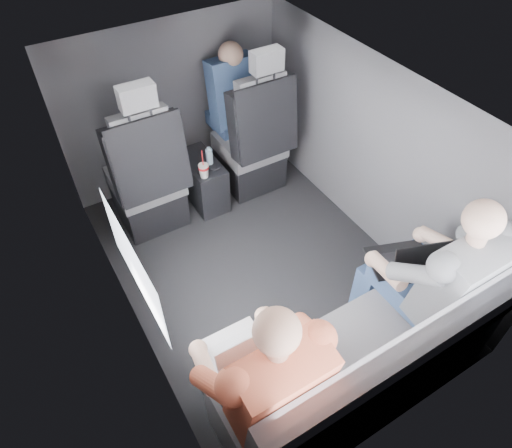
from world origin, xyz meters
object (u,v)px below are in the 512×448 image
passenger_rear_left (261,376)px  passenger_front_right (232,95)px  soda_cup (204,170)px  front_seat_left (148,183)px  center_console (203,181)px  water_bottle (209,157)px  laptop_black (408,261)px  rear_bench (364,366)px  front_seat_right (253,146)px  laptop_white (239,350)px  passenger_rear_right (433,278)px

passenger_rear_left → passenger_front_right: passenger_rear_left is taller
soda_cup → passenger_rear_left: (-0.53, -1.66, 0.17)m
front_seat_left → center_console: size_ratio=2.64×
water_bottle → laptop_black: (0.42, -1.62, 0.16)m
front_seat_left → rear_bench: bearing=-76.7°
passenger_front_right → rear_bench: bearing=-100.9°
laptop_black → passenger_front_right: bearing=91.4°
center_console → passenger_front_right: 0.72m
front_seat_left → center_console: (0.45, 0.04, -0.20)m
front_seat_left → center_console: 0.49m
laptop_black → center_console: bearing=105.3°
center_console → soda_cup: (-0.06, -0.18, 0.26)m
front_seat_right → passenger_front_right: (-0.04, 0.26, 0.34)m
front_seat_right → center_console: bearing=174.9°
soda_cup → water_bottle: 0.16m
laptop_white → center_console: bearing=70.2°
center_console → rear_bench: (-0.00, -1.94, 0.11)m
soda_cup → center_console: bearing=71.8°
center_console → passenger_rear_left: 1.99m
rear_bench → passenger_rear_right: size_ratio=1.28×
rear_bench → water_bottle: (0.04, 1.87, 0.16)m
front_seat_right → soda_cup: (-0.51, -0.14, 0.06)m
soda_cup → front_seat_left: bearing=159.6°
front_seat_left → passenger_front_right: size_ratio=1.74×
laptop_black → passenger_rear_left: 1.06m
passenger_rear_left → front_seat_left: bearing=85.7°
front_seat_right → passenger_rear_left: bearing=-119.8°
rear_bench → water_bottle: size_ratio=10.49×
soda_cup → passenger_front_right: passenger_front_right is taller
passenger_rear_right → water_bottle: bearing=104.0°
passenger_rear_right → passenger_front_right: 2.07m
front_seat_right → front_seat_left: bearing=180.0°
front_seat_left → soda_cup: front_seat_left is taller
laptop_black → soda_cup: bearing=109.1°
laptop_black → passenger_rear_left: (-1.05, -0.16, 0.00)m
rear_bench → passenger_front_right: bearing=79.1°
center_console → water_bottle: 0.28m
rear_bench → passenger_rear_left: size_ratio=1.29×
front_seat_right → water_bottle: size_ratio=8.29×
center_console → passenger_rear_left: size_ratio=0.39×
water_bottle → laptop_black: 1.68m
front_seat_left → laptop_white: (-0.16, -1.64, 0.23)m
water_bottle → laptop_black: laptop_black is taller
water_bottle → passenger_rear_right: 1.84m
front_seat_right → water_bottle: bearing=-175.8°
center_console → soda_cup: 0.32m
laptop_white → passenger_rear_right: size_ratio=0.24×
soda_cup → passenger_rear_left: bearing=-107.6°
laptop_black → passenger_rear_left: size_ratio=0.34×
center_console → laptop_black: size_ratio=1.15×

